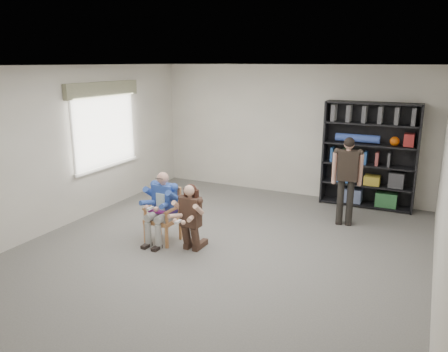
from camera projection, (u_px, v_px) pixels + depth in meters
The scene contains 8 objects.
room_shell at pixel (219, 164), 6.40m from camera, with size 6.00×7.00×2.80m, color beige, non-canonical shape.
floor at pixel (219, 252), 6.76m from camera, with size 6.00×7.00×0.01m, color #5F5C58.
window_left at pixel (105, 127), 8.46m from camera, with size 0.16×2.00×1.75m, color white, non-canonical shape.
armchair at pixel (163, 215), 7.04m from camera, with size 0.52×0.50×0.90m, color #B08044, non-canonical shape.
seated_man at pixel (162, 207), 7.01m from camera, with size 0.50×0.70×1.17m, color navy, non-canonical shape.
kneeling_woman at pixel (190, 218), 6.67m from camera, with size 0.45×0.72×1.07m, color #3A271B, non-canonical shape.
bookshelf at pixel (369, 156), 8.64m from camera, with size 1.80×0.38×2.10m, color black, non-canonical shape.
standing_man at pixel (346, 182), 7.68m from camera, with size 0.49×0.27×1.60m, color black, non-canonical shape.
Camera 1 is at (2.78, -5.58, 2.86)m, focal length 35.00 mm.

